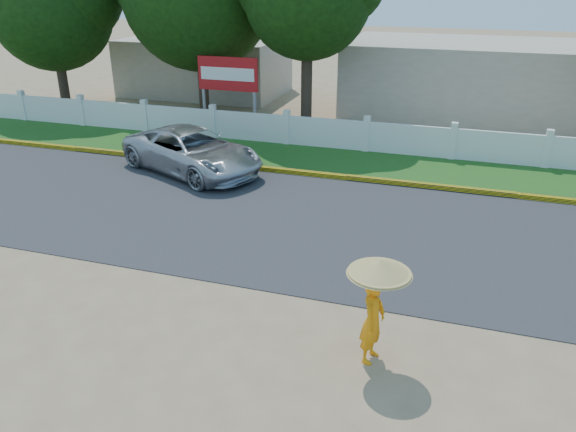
# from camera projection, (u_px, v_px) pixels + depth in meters

# --- Properties ---
(ground) EXTENTS (120.00, 120.00, 0.00)m
(ground) POSITION_uv_depth(u_px,v_px,m) (256.00, 320.00, 10.58)
(ground) COLOR #9E8460
(ground) RESTS_ON ground
(road) EXTENTS (60.00, 7.00, 0.02)m
(road) POSITION_uv_depth(u_px,v_px,m) (317.00, 224.00, 14.50)
(road) COLOR #38383A
(road) RESTS_ON ground
(grass_verge) EXTENTS (60.00, 3.50, 0.03)m
(grass_verge) POSITION_uv_depth(u_px,v_px,m) (357.00, 163.00, 19.07)
(grass_verge) COLOR #2D601E
(grass_verge) RESTS_ON ground
(curb) EXTENTS (40.00, 0.18, 0.16)m
(curb) POSITION_uv_depth(u_px,v_px,m) (347.00, 177.00, 17.56)
(curb) COLOR yellow
(curb) RESTS_ON ground
(fence) EXTENTS (40.00, 0.10, 1.10)m
(fence) POSITION_uv_depth(u_px,v_px,m) (366.00, 137.00, 20.12)
(fence) COLOR silver
(fence) RESTS_ON ground
(building_near) EXTENTS (10.00, 6.00, 3.20)m
(building_near) POSITION_uv_depth(u_px,v_px,m) (463.00, 79.00, 24.78)
(building_near) COLOR #B7AD99
(building_near) RESTS_ON ground
(building_far) EXTENTS (8.00, 5.00, 2.80)m
(building_far) POSITION_uv_depth(u_px,v_px,m) (205.00, 66.00, 29.36)
(building_far) COLOR #B7AD99
(building_far) RESTS_ON ground
(vehicle) EXTENTS (5.53, 4.14, 1.40)m
(vehicle) POSITION_uv_depth(u_px,v_px,m) (192.00, 151.00, 18.03)
(vehicle) COLOR #ADB1B5
(vehicle) RESTS_ON ground
(monk_with_parasol) EXTENTS (1.05, 1.05, 1.91)m
(monk_with_parasol) POSITION_uv_depth(u_px,v_px,m) (376.00, 296.00, 9.02)
(monk_with_parasol) COLOR orange
(monk_with_parasol) RESTS_ON ground
(billboard) EXTENTS (2.50, 0.13, 2.95)m
(billboard) POSITION_uv_depth(u_px,v_px,m) (228.00, 78.00, 22.05)
(billboard) COLOR gray
(billboard) RESTS_ON ground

